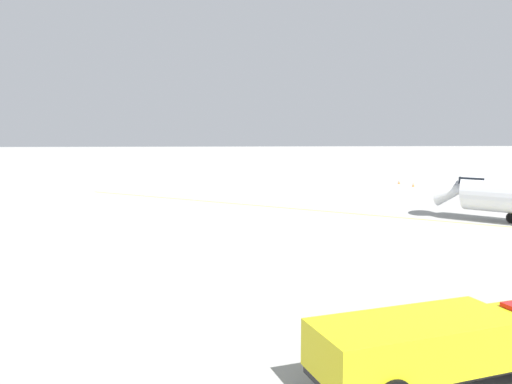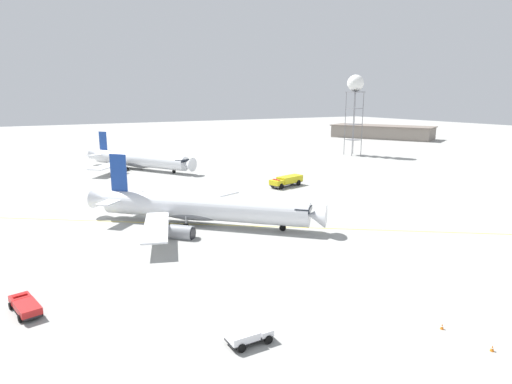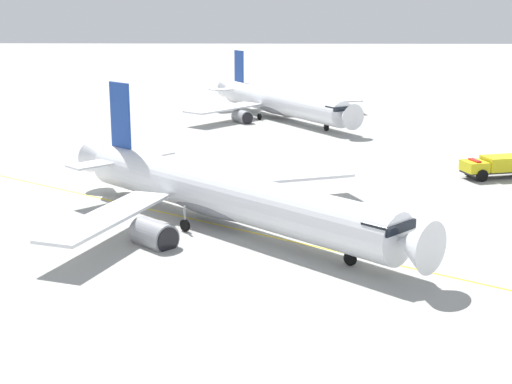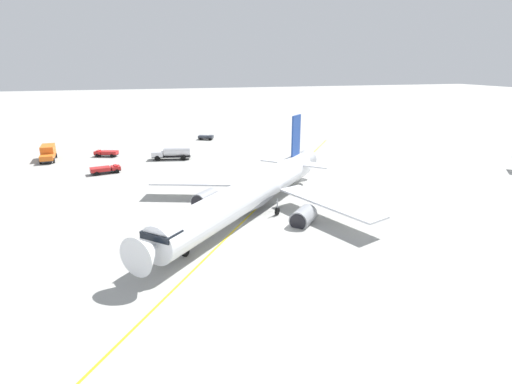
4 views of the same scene
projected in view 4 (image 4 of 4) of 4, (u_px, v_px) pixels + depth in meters
ground_plane at (275, 229)px, 50.32m from camera, size 600.00×600.00×0.00m
airliner_main at (250, 194)px, 54.63m from camera, size 33.59×32.85×12.35m
baggage_truck_truck at (206, 137)px, 108.98m from camera, size 3.42×4.36×1.22m
ops_pickup_truck at (106, 153)px, 89.26m from camera, size 3.43×5.40×1.41m
catering_truck_truck at (48, 152)px, 85.75m from camera, size 8.10×3.34×3.10m
fuel_tanker_truck at (173, 152)px, 86.42m from camera, size 3.97×8.52×2.87m
ops_pickup_truck_extra at (105, 169)px, 75.56m from camera, size 3.14×5.71×1.41m
taxiway_centreline at (237, 228)px, 50.79m from camera, size 105.19×75.68×0.01m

